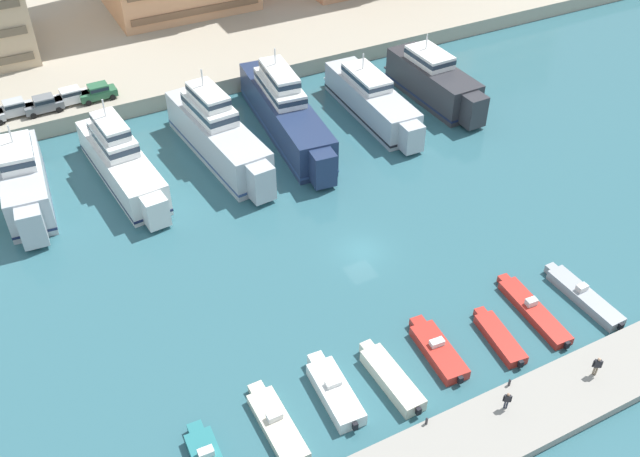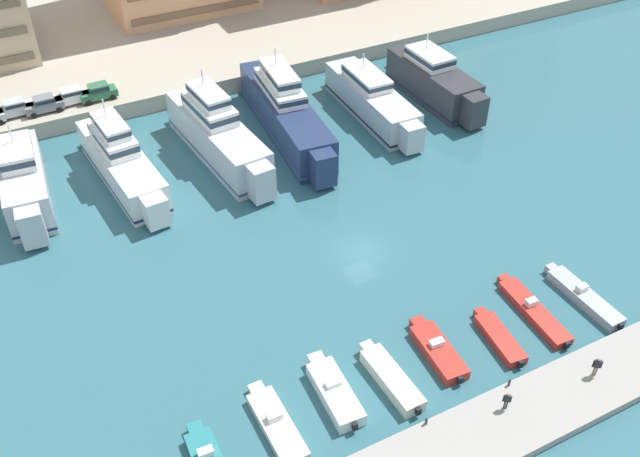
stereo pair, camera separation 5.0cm
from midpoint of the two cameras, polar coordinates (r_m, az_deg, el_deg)
name	(u,v)px [view 2 (the right image)]	position (r m, az deg, el deg)	size (l,w,h in m)	color
ground_plane	(362,251)	(63.14, 3.36, -1.83)	(400.00, 400.00, 0.00)	#336670
pier_dock	(511,422)	(52.14, 15.07, -14.73)	(120.00, 5.24, 0.74)	#9E998E
yacht_silver_left	(24,182)	(72.69, -22.56, 3.43)	(4.96, 15.40, 7.53)	silver
yacht_white_mid_left	(121,161)	(72.85, -15.59, 5.20)	(5.20, 18.47, 8.11)	white
yacht_silver_center_left	(218,134)	(74.41, -8.15, 7.48)	(5.56, 19.76, 8.97)	silver
yacht_navy_center	(286,112)	(77.77, -2.74, 9.28)	(6.04, 22.82, 8.76)	navy
yacht_silver_center_right	(372,100)	(81.45, 4.22, 10.21)	(4.34, 18.29, 6.59)	silver
yacht_charcoal_mid_right	(434,81)	(85.43, 9.16, 11.54)	(4.64, 16.24, 7.34)	#333338
motorboat_cream_left	(276,424)	(50.45, -3.49, -15.35)	(2.00, 7.41, 1.24)	beige
motorboat_white_mid_left	(334,392)	(51.78, 1.17, -12.91)	(2.36, 6.99, 1.45)	white
motorboat_cream_center_left	(391,378)	(52.80, 5.71, -11.83)	(1.93, 7.17, 1.05)	beige
motorboat_red_center	(437,350)	(55.07, 9.40, -9.58)	(2.37, 6.79, 1.28)	red
motorboat_red_center_right	(499,338)	(56.96, 14.15, -8.47)	(2.18, 6.20, 0.83)	red
motorboat_red_mid_right	(533,311)	(59.73, 16.70, -6.31)	(2.07, 8.58, 1.23)	red
motorboat_grey_right	(583,296)	(62.12, 20.35, -5.12)	(1.79, 8.19, 1.34)	#9EA3A8
car_silver_left	(14,108)	(84.50, -23.26, 8.87)	(4.15, 2.02, 1.80)	#B7BCC1
car_grey_mid_left	(44,104)	(84.09, -21.20, 9.29)	(4.14, 1.99, 1.80)	slate
car_white_center_left	(70,96)	(84.72, -19.33, 9.98)	(4.18, 2.09, 1.80)	white
car_green_center	(98,91)	(84.68, -17.30, 10.43)	(4.14, 2.00, 1.80)	#2D6642
pedestrian_near_edge	(597,365)	(55.34, 21.32, -10.15)	(0.57, 0.47, 1.76)	#7A6B56
pedestrian_mid_deck	(507,400)	(51.57, 14.76, -13.10)	(0.51, 0.41, 1.55)	#282D3D
bollard_west_mid	(426,421)	(50.19, 8.54, -14.97)	(0.20, 0.20, 0.61)	#2D2D33
bollard_east_mid	(509,382)	(53.35, 14.94, -11.80)	(0.20, 0.20, 0.61)	#2D2D33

